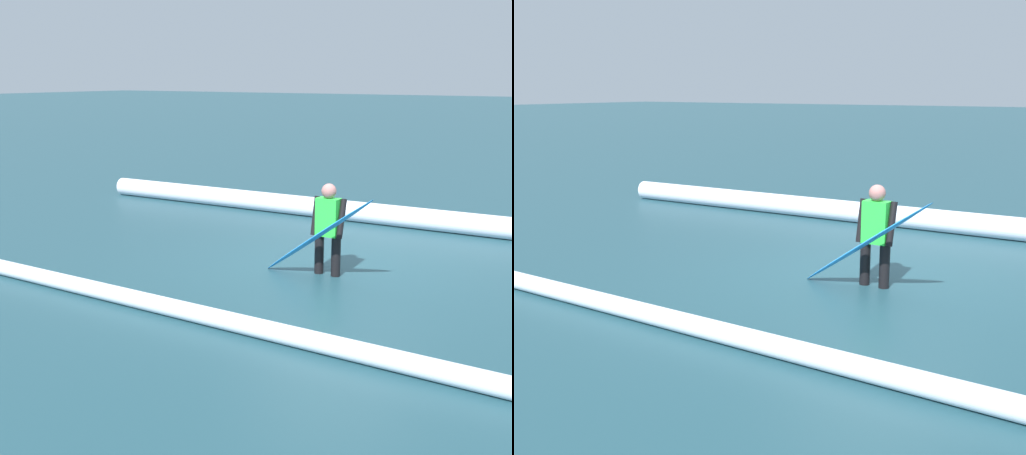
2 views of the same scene
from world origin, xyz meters
TOP-DOWN VIEW (x-y plane):
  - ground_plane at (0.00, 0.00)m, footprint 177.47×177.47m
  - surfer at (-0.20, 0.58)m, footprint 0.52×0.23m
  - surfboard at (-0.19, 0.91)m, footprint 1.88×0.53m
  - wave_crest_foreground at (-0.22, -3.16)m, footprint 15.06×0.87m
  - wave_crest_midground at (-1.95, 3.25)m, footprint 19.13×0.33m

SIDE VIEW (x-z plane):
  - ground_plane at x=0.00m, z-range 0.00..0.00m
  - wave_crest_midground at x=-1.95m, z-range 0.00..0.22m
  - wave_crest_foreground at x=-0.22m, z-range 0.00..0.41m
  - surfboard at x=-0.19m, z-range -0.02..1.31m
  - surfer at x=-0.20m, z-range 0.07..1.45m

